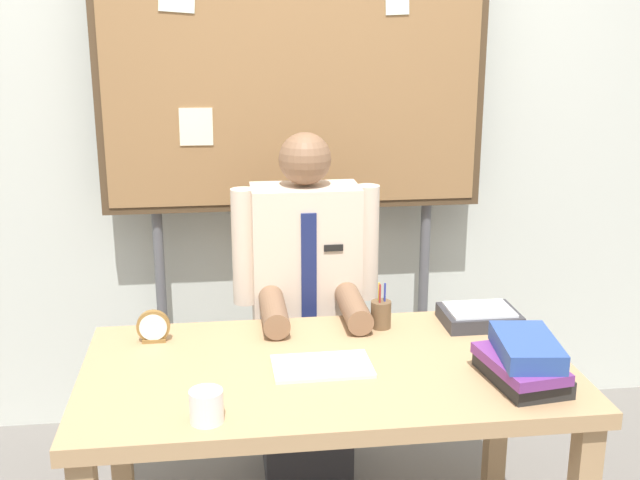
% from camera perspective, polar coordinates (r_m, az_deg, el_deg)
% --- Properties ---
extents(back_wall, '(6.40, 0.08, 2.70)m').
position_cam_1_polar(back_wall, '(3.45, -2.19, 8.46)').
color(back_wall, silver).
rests_on(back_wall, ground_plane).
extents(desk, '(1.50, 0.82, 0.76)m').
position_cam_1_polar(desk, '(2.50, 0.55, -11.00)').
color(desk, tan).
rests_on(desk, ground_plane).
extents(person, '(0.55, 0.56, 1.39)m').
position_cam_1_polar(person, '(3.05, -1.01, -6.23)').
color(person, '#2D2D33').
rests_on(person, ground_plane).
extents(bulletin_board, '(1.58, 0.09, 2.22)m').
position_cam_1_polar(bulletin_board, '(3.23, -1.90, 12.26)').
color(bulletin_board, '#4C3823').
rests_on(bulletin_board, ground_plane).
extents(book_stack, '(0.23, 0.33, 0.14)m').
position_cam_1_polar(book_stack, '(2.40, 14.48, -8.48)').
color(book_stack, '#262626').
rests_on(book_stack, desk).
extents(open_notebook, '(0.31, 0.19, 0.01)m').
position_cam_1_polar(open_notebook, '(2.44, 0.14, -9.12)').
color(open_notebook, '#F4EFCC').
rests_on(open_notebook, desk).
extents(desk_clock, '(0.11, 0.04, 0.11)m').
position_cam_1_polar(desk_clock, '(2.67, -11.95, -6.23)').
color(desk_clock, olive).
rests_on(desk_clock, desk).
extents(coffee_mug, '(0.09, 0.09, 0.09)m').
position_cam_1_polar(coffee_mug, '(2.15, -8.21, -11.80)').
color(coffee_mug, white).
rests_on(coffee_mug, desk).
extents(pen_holder, '(0.07, 0.07, 0.16)m').
position_cam_1_polar(pen_holder, '(2.73, 4.43, -5.35)').
color(pen_holder, brown).
rests_on(pen_holder, desk).
extents(paper_tray, '(0.26, 0.20, 0.06)m').
position_cam_1_polar(paper_tray, '(2.82, 11.44, -5.43)').
color(paper_tray, '#333338').
rests_on(paper_tray, desk).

